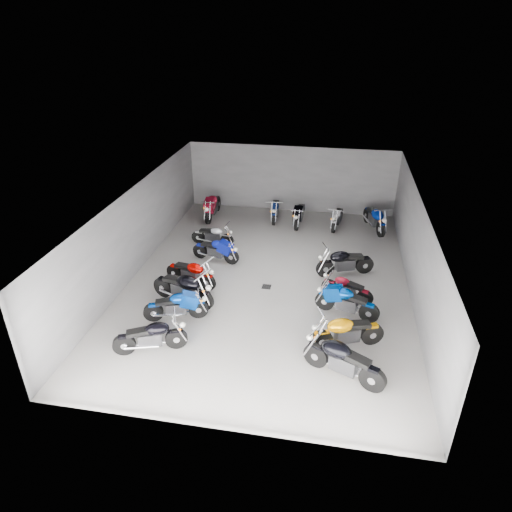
# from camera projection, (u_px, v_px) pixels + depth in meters

# --- Properties ---
(ground) EXTENTS (14.00, 14.00, 0.00)m
(ground) POSITION_uv_depth(u_px,v_px,m) (269.00, 280.00, 16.79)
(ground) COLOR #9A9792
(ground) RESTS_ON ground
(wall_back) EXTENTS (10.00, 0.10, 3.20)m
(wall_back) POSITION_uv_depth(u_px,v_px,m) (291.00, 179.00, 22.15)
(wall_back) COLOR slate
(wall_back) RESTS_ON ground
(wall_left) EXTENTS (0.10, 14.00, 3.20)m
(wall_left) POSITION_uv_depth(u_px,v_px,m) (136.00, 230.00, 16.84)
(wall_left) COLOR slate
(wall_left) RESTS_ON ground
(wall_right) EXTENTS (0.10, 14.00, 3.20)m
(wall_right) POSITION_uv_depth(u_px,v_px,m) (417.00, 252.00, 15.26)
(wall_right) COLOR slate
(wall_right) RESTS_ON ground
(ceiling) EXTENTS (10.00, 14.00, 0.04)m
(ceiling) POSITION_uv_depth(u_px,v_px,m) (270.00, 197.00, 15.30)
(ceiling) COLOR black
(ceiling) RESTS_ON wall_back
(drain_grate) EXTENTS (0.32, 0.32, 0.01)m
(drain_grate) POSITION_uv_depth(u_px,v_px,m) (266.00, 287.00, 16.36)
(drain_grate) COLOR black
(drain_grate) RESTS_ON ground
(motorcycle_left_a) EXTENTS (2.03, 0.90, 0.93)m
(motorcycle_left_a) POSITION_uv_depth(u_px,v_px,m) (151.00, 336.00, 13.00)
(motorcycle_left_a) COLOR black
(motorcycle_left_a) RESTS_ON ground
(motorcycle_left_b) EXTENTS (2.00, 0.73, 0.90)m
(motorcycle_left_b) POSITION_uv_depth(u_px,v_px,m) (177.00, 306.00, 14.40)
(motorcycle_left_b) COLOR black
(motorcycle_left_b) RESTS_ON ground
(motorcycle_left_c) EXTENTS (2.32, 0.92, 1.06)m
(motorcycle_left_c) POSITION_uv_depth(u_px,v_px,m) (183.00, 288.00, 15.19)
(motorcycle_left_c) COLOR black
(motorcycle_left_c) RESTS_ON ground
(motorcycle_left_d) EXTENTS (2.02, 0.79, 0.91)m
(motorcycle_left_d) POSITION_uv_depth(u_px,v_px,m) (191.00, 273.00, 16.24)
(motorcycle_left_d) COLOR black
(motorcycle_left_d) RESTS_ON ground
(motorcycle_left_e) EXTENTS (1.97, 0.58, 0.87)m
(motorcycle_left_e) POSITION_uv_depth(u_px,v_px,m) (216.00, 250.00, 17.88)
(motorcycle_left_e) COLOR black
(motorcycle_left_e) RESTS_ON ground
(motorcycle_left_f) EXTENTS (1.86, 0.41, 0.82)m
(motorcycle_left_f) POSITION_uv_depth(u_px,v_px,m) (213.00, 235.00, 19.17)
(motorcycle_left_f) COLOR black
(motorcycle_left_f) RESTS_ON ground
(motorcycle_right_a) EXTENTS (2.21, 1.12, 1.04)m
(motorcycle_right_a) POSITION_uv_depth(u_px,v_px,m) (343.00, 360.00, 12.01)
(motorcycle_right_a) COLOR black
(motorcycle_right_a) RESTS_ON ground
(motorcycle_right_b) EXTENTS (2.14, 0.97, 0.99)m
(motorcycle_right_b) POSITION_uv_depth(u_px,v_px,m) (346.00, 332.00, 13.14)
(motorcycle_right_b) COLOR black
(motorcycle_right_b) RESTS_ON ground
(motorcycle_right_c) EXTENTS (2.07, 0.76, 0.93)m
(motorcycle_right_c) POSITION_uv_depth(u_px,v_px,m) (346.00, 302.00, 14.59)
(motorcycle_right_c) COLOR black
(motorcycle_right_c) RESTS_ON ground
(motorcycle_right_d) EXTENTS (1.76, 0.83, 0.82)m
(motorcycle_right_d) POSITION_uv_depth(u_px,v_px,m) (346.00, 288.00, 15.44)
(motorcycle_right_d) COLOR black
(motorcycle_right_d) RESTS_ON ground
(motorcycle_right_e) EXTENTS (2.13, 0.92, 0.98)m
(motorcycle_right_e) POSITION_uv_depth(u_px,v_px,m) (345.00, 262.00, 16.88)
(motorcycle_right_e) COLOR black
(motorcycle_right_e) RESTS_ON ground
(motorcycle_back_a) EXTENTS (0.46, 2.37, 1.04)m
(motorcycle_back_a) POSITION_uv_depth(u_px,v_px,m) (213.00, 206.00, 21.79)
(motorcycle_back_a) COLOR black
(motorcycle_back_a) RESTS_ON ground
(motorcycle_back_c) EXTENTS (0.44, 2.08, 0.91)m
(motorcycle_back_c) POSITION_uv_depth(u_px,v_px,m) (275.00, 209.00, 21.60)
(motorcycle_back_c) COLOR black
(motorcycle_back_c) RESTS_ON ground
(motorcycle_back_d) EXTENTS (0.46, 2.14, 0.94)m
(motorcycle_back_d) POSITION_uv_depth(u_px,v_px,m) (299.00, 214.00, 21.07)
(motorcycle_back_d) COLOR black
(motorcycle_back_d) RESTS_ON ground
(motorcycle_back_e) EXTENTS (0.52, 1.98, 0.87)m
(motorcycle_back_e) POSITION_uv_depth(u_px,v_px,m) (337.00, 217.00, 20.81)
(motorcycle_back_e) COLOR black
(motorcycle_back_e) RESTS_ON ground
(motorcycle_back_f) EXTENTS (0.89, 2.24, 1.02)m
(motorcycle_back_f) POSITION_uv_depth(u_px,v_px,m) (375.00, 218.00, 20.51)
(motorcycle_back_f) COLOR black
(motorcycle_back_f) RESTS_ON ground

